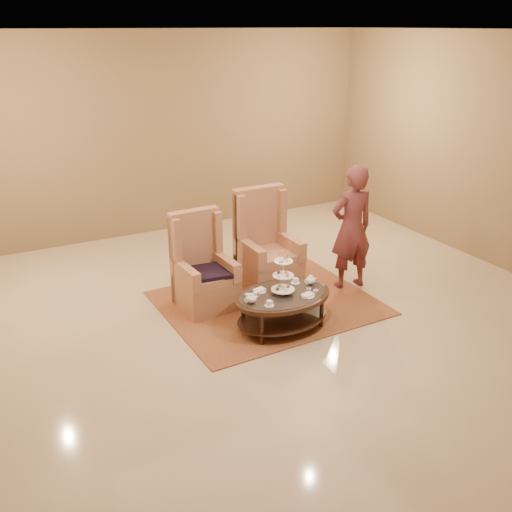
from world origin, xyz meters
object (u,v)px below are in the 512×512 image
tea_table (283,300)px  armchair_right (265,254)px  armchair_left (203,275)px  person (352,228)px

tea_table → armchair_right: size_ratio=0.92×
armchair_right → armchair_left: bearing=-170.8°
tea_table → armchair_right: bearing=68.0°
armchair_left → tea_table: bearing=-62.6°
tea_table → armchair_left: armchair_left is taller
armchair_left → armchair_right: (1.06, 0.18, 0.04)m
armchair_left → person: bearing=-14.8°
armchair_right → person: person is taller
tea_table → armchair_right: armchair_right is taller
tea_table → person: bearing=20.3°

